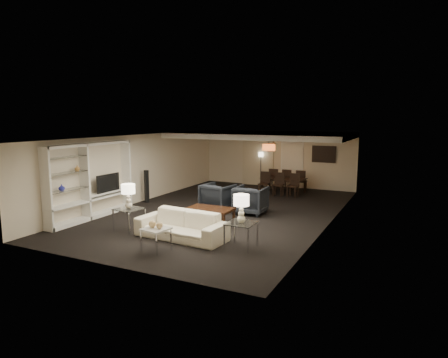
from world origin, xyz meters
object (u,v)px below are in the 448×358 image
object	(u,v)px
coffee_table	(210,216)
chair_fm	(288,180)
pendant_light	(269,147)
chair_nm	(278,184)
table_lamp_right	(241,209)
marble_table	(156,240)
sofa	(181,225)
chair_fr	(302,181)
television	(106,183)
armchair_left	(218,197)
chair_fl	(275,179)
vase_amber	(77,168)
dining_table	(283,186)
floor_speaker	(147,186)
side_table_left	(129,219)
table_lamp_left	(128,196)
chair_nr	(293,186)
armchair_right	(251,200)
side_table_right	(241,235)
chair_nl	(264,183)
floor_lamp	(261,169)
vase_blue	(62,188)

from	to	relation	value
coffee_table	chair_fm	xyz separation A→B (m)	(0.45, 6.25, 0.22)
pendant_light	chair_nm	world-z (taller)	pendant_light
table_lamp_right	marble_table	distance (m)	2.14
sofa	chair_fr	size ratio (longest dim) A/B	2.65
television	chair_fm	size ratio (longest dim) A/B	1.08
armchair_left	chair_fl	xyz separation A→B (m)	(0.45, 4.55, 0.01)
vase_amber	dining_table	distance (m)	8.34
armchair_left	floor_speaker	bearing A→B (deg)	9.27
side_table_left	vase_amber	world-z (taller)	vase_amber
table_lamp_left	chair_fr	world-z (taller)	table_lamp_left
chair_nr	chair_fl	distance (m)	1.77
side_table_left	chair_fm	bearing A→B (deg)	74.66
coffee_table	marble_table	size ratio (longest dim) A/B	2.40
armchair_right	marble_table	world-z (taller)	armchair_right
coffee_table	vase_amber	size ratio (longest dim) A/B	8.43
table_lamp_right	marble_table	xyz separation A→B (m)	(-1.70, -1.10, -0.69)
coffee_table	chair_fr	size ratio (longest dim) A/B	1.45
side_table_right	chair_nl	world-z (taller)	chair_nl
vase_amber	chair_nm	xyz separation A→B (m)	(4.08, 6.49, -1.18)
dining_table	chair_nm	distance (m)	0.67
vase_amber	floor_speaker	world-z (taller)	vase_amber
side_table_left	chair_fm	world-z (taller)	chair_fm
coffee_table	side_table_right	size ratio (longest dim) A/B	2.00
side_table_right	television	distance (m)	5.48
armchair_left	side_table_left	xyz separation A→B (m)	(-1.10, -3.30, -0.14)
television	chair_nl	world-z (taller)	television
dining_table	chair_nl	world-z (taller)	chair_nl
pendant_light	marble_table	xyz separation A→B (m)	(0.02, -7.79, -1.64)
sofa	floor_lamp	size ratio (longest dim) A/B	1.57
armchair_left	vase_blue	bearing A→B (deg)	59.57
table_lamp_right	chair_fr	xyz separation A→B (m)	(-0.65, 7.85, -0.51)
sofa	chair_nr	world-z (taller)	chair_nr
table_lamp_left	coffee_table	bearing A→B (deg)	43.26
sofa	coffee_table	distance (m)	1.60
chair_nr	chair_nl	bearing A→B (deg)	-175.56
coffee_table	table_lamp_left	world-z (taller)	table_lamp_left
chair_nl	table_lamp_left	bearing A→B (deg)	-105.16
chair_nm	chair_nr	size ratio (longest dim) A/B	1.00
side_table_right	vase_blue	distance (m)	5.42
side_table_left	floor_lamp	size ratio (longest dim) A/B	0.43
sofa	armchair_left	distance (m)	3.36
vase_blue	dining_table	size ratio (longest dim) A/B	0.11
table_lamp_left	marble_table	world-z (taller)	table_lamp_left
chair_fm	table_lamp_right	bearing A→B (deg)	100.13
coffee_table	television	xyz separation A→B (m)	(-3.60, -0.41, 0.80)
side_table_left	table_lamp_left	size ratio (longest dim) A/B	0.97
chair_nm	chair_fl	xyz separation A→B (m)	(-0.60, 1.30, 0.00)
side_table_left	marble_table	world-z (taller)	side_table_left
side_table_right	chair_nl	bearing A→B (deg)	105.72
armchair_left	marble_table	size ratio (longest dim) A/B	1.79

